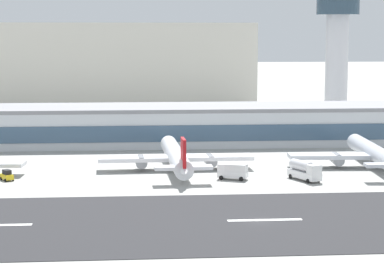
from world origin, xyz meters
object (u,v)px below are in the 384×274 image
at_px(service_fuel_truck_0, 305,170).
at_px(distant_hotel_block, 75,67).
at_px(service_baggage_tug_2, 7,175).
at_px(service_box_truck_1, 233,171).
at_px(control_tower, 337,44).
at_px(terminal_building, 162,125).
at_px(airliner_black_tail_gate_2, 377,155).
at_px(airliner_red_tail_gate_1, 176,157).

bearing_deg(service_fuel_truck_0, distant_hotel_block, 176.55).
bearing_deg(service_fuel_truck_0, service_baggage_tug_2, -118.11).
bearing_deg(distant_hotel_block, service_box_truck_1, -74.50).
bearing_deg(control_tower, service_box_truck_1, -116.17).
xyz_separation_m(terminal_building, service_fuel_truck_0, (26.62, -55.66, -3.12)).
height_order(terminal_building, distant_hotel_block, distant_hotel_block).
relative_size(terminal_building, service_fuel_truck_0, 17.60).
xyz_separation_m(terminal_building, service_baggage_tug_2, (-33.55, -50.96, -4.11)).
bearing_deg(service_fuel_truck_0, terminal_building, -178.08).
bearing_deg(control_tower, terminal_building, -144.92).
xyz_separation_m(airliner_black_tail_gate_2, service_fuel_truck_0, (-19.18, -13.03, -0.91)).
bearing_deg(service_baggage_tug_2, control_tower, 103.00).
height_order(airliner_black_tail_gate_2, service_fuel_truck_0, airliner_black_tail_gate_2).
bearing_deg(service_box_truck_1, terminal_building, -53.87).
bearing_deg(terminal_building, airliner_red_tail_gate_1, -88.13).
relative_size(control_tower, service_box_truck_1, 6.54).
distance_m(terminal_building, control_tower, 75.05).
relative_size(control_tower, airliner_red_tail_gate_1, 0.96).
relative_size(control_tower, service_baggage_tug_2, 11.87).
height_order(distant_hotel_block, service_baggage_tug_2, distant_hotel_block).
height_order(control_tower, service_fuel_truck_0, control_tower).
relative_size(control_tower, airliner_black_tail_gate_2, 0.95).
distance_m(control_tower, service_baggage_tug_2, 133.10).
distance_m(distant_hotel_block, service_baggage_tug_2, 148.75).
height_order(airliner_black_tail_gate_2, service_box_truck_1, airliner_black_tail_gate_2).
bearing_deg(distant_hotel_block, service_baggage_tug_2, -91.58).
bearing_deg(terminal_building, service_baggage_tug_2, -123.36).
bearing_deg(service_box_truck_1, service_baggage_tug_2, 19.98).
relative_size(airliner_black_tail_gate_2, service_box_truck_1, 6.85).
xyz_separation_m(airliner_black_tail_gate_2, service_box_truck_1, (-33.56, -10.96, -1.15)).
height_order(control_tower, airliner_black_tail_gate_2, control_tower).
distance_m(service_box_truck_1, service_baggage_tug_2, 45.87).
relative_size(service_box_truck_1, service_baggage_tug_2, 1.81).
distance_m(airliner_red_tail_gate_1, service_box_truck_1, 15.95).
relative_size(airliner_red_tail_gate_1, service_fuel_truck_0, 4.98).
distance_m(control_tower, airliner_red_tail_gate_1, 103.95).
xyz_separation_m(service_fuel_truck_0, service_baggage_tug_2, (-60.17, 4.70, -0.98)).
height_order(terminal_building, service_baggage_tug_2, terminal_building).
xyz_separation_m(airliner_red_tail_gate_1, service_baggage_tug_2, (-34.92, -9.00, -1.88)).
xyz_separation_m(terminal_building, airliner_black_tail_gate_2, (45.80, -42.62, -2.21)).
distance_m(terminal_building, service_fuel_truck_0, 61.77).
relative_size(service_fuel_truck_0, service_baggage_tug_2, 2.48).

